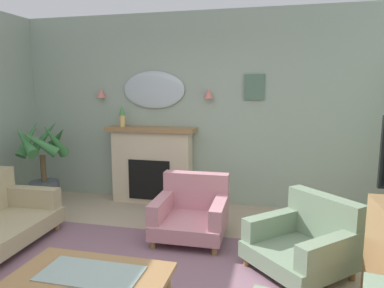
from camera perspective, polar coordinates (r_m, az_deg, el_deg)
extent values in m
cube|color=#93A393|center=(5.24, 1.30, 5.64)|extent=(6.60, 0.10, 2.83)
cube|color=#7F5B6B|center=(3.34, -8.51, -22.21)|extent=(3.20, 2.40, 0.01)
cube|color=beige|center=(5.36, -6.52, -3.73)|extent=(1.20, 0.28, 1.10)
cube|color=black|center=(5.31, -6.86, -5.75)|extent=(0.64, 0.12, 0.60)
cube|color=olive|center=(5.24, -6.71, 2.42)|extent=(1.36, 0.36, 0.06)
cylinder|color=tan|center=(5.38, -11.32, 3.72)|extent=(0.08, 0.08, 0.17)
cone|color=#4C8447|center=(5.37, -11.38, 5.47)|extent=(0.10, 0.10, 0.16)
ellipsoid|color=#B2BCC6|center=(5.35, -6.27, 8.79)|extent=(0.96, 0.06, 0.56)
cone|color=#D17066|center=(5.65, -14.67, 8.06)|extent=(0.14, 0.14, 0.14)
cone|color=#D17066|center=(5.08, 2.71, 8.26)|extent=(0.14, 0.14, 0.14)
cube|color=#4C6B56|center=(5.06, 10.20, 9.14)|extent=(0.28, 0.03, 0.36)
cube|color=olive|center=(2.73, -16.22, -20.09)|extent=(1.10, 0.60, 0.04)
cube|color=#8C9E99|center=(2.72, -16.25, -19.65)|extent=(0.72, 0.36, 0.01)
cylinder|color=olive|center=(3.25, -21.83, -19.78)|extent=(0.06, 0.06, 0.40)
cube|color=tan|center=(4.82, -24.92, -7.84)|extent=(0.76, 0.19, 0.24)
cylinder|color=olive|center=(4.73, -21.30, -12.38)|extent=(0.07, 0.07, 0.10)
cylinder|color=olive|center=(5.12, -27.85, -11.19)|extent=(0.07, 0.07, 0.10)
cube|color=#B77A84|center=(4.14, -0.30, -12.96)|extent=(0.81, 0.81, 0.16)
cube|color=#B77A84|center=(4.35, 0.69, -7.59)|extent=(0.80, 0.17, 0.45)
cube|color=#B77A84|center=(4.15, -4.96, -10.11)|extent=(0.15, 0.72, 0.22)
cube|color=#B77A84|center=(4.01, 4.52, -10.80)|extent=(0.15, 0.72, 0.22)
cylinder|color=olive|center=(3.97, -6.41, -16.03)|extent=(0.06, 0.06, 0.10)
cylinder|color=olive|center=(3.83, 3.72, -17.02)|extent=(0.06, 0.06, 0.10)
cylinder|color=olive|center=(4.57, -3.60, -12.54)|extent=(0.06, 0.06, 0.10)
cylinder|color=olive|center=(4.44, 5.09, -13.21)|extent=(0.06, 0.06, 0.10)
cube|color=gray|center=(3.59, 16.96, -16.97)|extent=(1.13, 1.13, 0.16)
cube|color=gray|center=(3.71, 20.80, -11.16)|extent=(0.67, 0.69, 0.45)
cube|color=gray|center=(3.73, 13.16, -12.61)|extent=(0.62, 0.60, 0.22)
cube|color=gray|center=(3.32, 21.62, -15.86)|extent=(0.62, 0.60, 0.22)
cylinder|color=olive|center=(3.65, 8.90, -18.47)|extent=(0.06, 0.06, 0.10)
cylinder|color=olive|center=(4.08, 16.58, -15.68)|extent=(0.06, 0.06, 0.10)
cylinder|color=olive|center=(3.71, 24.73, -18.81)|extent=(0.06, 0.06, 0.10)
cylinder|color=#474C56|center=(5.69, -22.91, -7.45)|extent=(0.42, 0.42, 0.37)
cylinder|color=brown|center=(5.60, -23.15, -3.69)|extent=(0.08, 0.08, 0.40)
cone|color=#38753D|center=(5.36, -21.58, 0.60)|extent=(0.21, 0.52, 0.55)
cone|color=#38753D|center=(5.60, -21.14, 0.96)|extent=(0.57, 0.46, 0.45)
cone|color=#38753D|center=(5.75, -23.05, 1.05)|extent=(0.51, 0.37, 0.56)
cone|color=#38753D|center=(5.69, -25.09, 0.84)|extent=(0.23, 0.50, 0.57)
cone|color=#38753D|center=(5.43, -25.70, 0.43)|extent=(0.59, 0.42, 0.44)
cone|color=#38753D|center=(5.29, -23.94, 0.35)|extent=(0.59, 0.39, 0.47)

